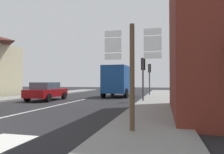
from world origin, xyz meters
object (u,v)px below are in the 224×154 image
sedan_far (47,91)px  delivery_truck (118,80)px  traffic_light_near_right (143,69)px  route_sign_post (132,69)px  traffic_light_far_right (150,72)px

sedan_far → delivery_truck: bearing=48.4°
delivery_truck → traffic_light_near_right: traffic_light_near_right is taller
route_sign_post → delivery_truck: bearing=103.8°
delivery_truck → traffic_light_near_right: (2.97, -4.92, 0.79)m
sedan_far → traffic_light_far_right: 10.92m
route_sign_post → traffic_light_far_right: bearing=92.1°
traffic_light_near_right → route_sign_post: bearing=-86.3°
sedan_far → traffic_light_near_right: 7.94m
traffic_light_far_right → traffic_light_near_right: traffic_light_far_right is taller
route_sign_post → traffic_light_far_right: traffic_light_far_right is taller
delivery_truck → sedan_far: bearing=-131.6°
traffic_light_far_right → route_sign_post: bearing=-87.9°
delivery_truck → route_sign_post: size_ratio=1.58×
traffic_light_near_right → delivery_truck: bearing=121.2°
delivery_truck → route_sign_post: route_sign_post is taller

